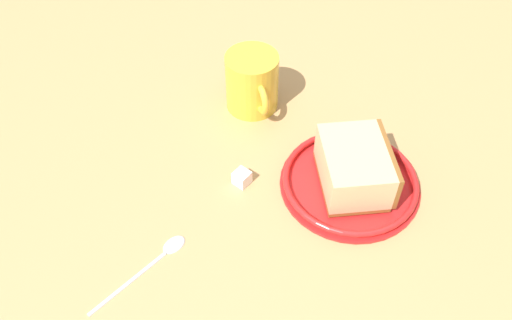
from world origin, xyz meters
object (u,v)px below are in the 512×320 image
cake_slice (355,167)px  teaspoon (158,256)px  small_plate (350,182)px  tea_mug (252,82)px  sugar_cube (242,178)px

cake_slice → teaspoon: bearing=71.3°
small_plate → tea_mug: size_ratio=1.88×
tea_mug → small_plate: bearing=176.1°
teaspoon → tea_mug: bearing=-65.8°
teaspoon → sugar_cube: (1.65, -14.79, 0.63)cm
cake_slice → small_plate: bearing=52.9°
cake_slice → tea_mug: (20.17, -1.16, 0.79)cm
small_plate → teaspoon: small_plate is taller
sugar_cube → teaspoon: bearing=96.4°
small_plate → sugar_cube: size_ratio=9.32×
cake_slice → tea_mug: 20.22cm
cake_slice → tea_mug: size_ratio=1.39×
sugar_cube → tea_mug: bearing=-48.2°
teaspoon → sugar_cube: bearing=-83.6°
teaspoon → sugar_cube: sugar_cube is taller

